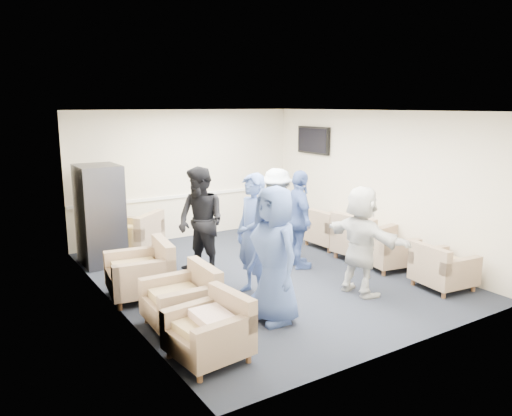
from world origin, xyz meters
TOP-DOWN VIEW (x-y plane):
  - floor at (0.00, 0.00)m, footprint 6.00×6.00m
  - ceiling at (0.00, 0.00)m, footprint 6.00×6.00m
  - back_wall at (0.00, 3.00)m, footprint 5.00×0.02m
  - front_wall at (0.00, -3.00)m, footprint 5.00×0.02m
  - left_wall at (-2.50, 0.00)m, footprint 0.02×6.00m
  - right_wall at (2.50, 0.00)m, footprint 0.02×6.00m
  - chair_rail at (0.00, 2.98)m, footprint 4.98×0.04m
  - tv at (2.44, 1.80)m, footprint 0.10×1.00m
  - armchair_left_near at (-2.03, -2.03)m, footprint 0.86×0.86m
  - armchair_left_mid at (-1.93, -1.08)m, footprint 0.85×0.85m
  - armchair_left_far at (-2.03, 0.16)m, footprint 1.00×1.00m
  - armchair_right_near at (1.95, -1.98)m, footprint 0.84×0.84m
  - armchair_right_midnear at (1.97, -0.83)m, footprint 0.90×0.90m
  - armchair_right_midfar at (2.02, -0.23)m, footprint 1.06×1.06m
  - armchair_right_far at (2.02, 0.75)m, footprint 0.85×0.85m
  - armchair_corner at (-1.44, 2.20)m, footprint 1.25×1.25m
  - vending_machine at (-2.09, 2.10)m, footprint 0.72×0.84m
  - backpack at (-1.53, -0.53)m, footprint 0.34×0.30m
  - pillow at (-2.04, -2.03)m, footprint 0.37×0.48m
  - person_front_left at (-0.88, -1.56)m, footprint 0.59×0.90m
  - person_mid_left at (-0.61, -0.60)m, footprint 0.46×0.68m
  - person_back_left at (-0.88, 0.57)m, footprint 0.93×1.05m
  - person_back_right at (0.70, 0.66)m, footprint 0.99×1.24m
  - person_mid_right at (0.74, 0.03)m, footprint 0.72×1.08m
  - person_front_right at (0.75, -1.45)m, footprint 0.60×1.56m

SIDE VIEW (x-z plane):
  - floor at x=0.00m, z-range 0.00..0.00m
  - backpack at x=-1.53m, z-range 0.01..0.50m
  - armchair_right_near at x=1.95m, z-range 0.00..0.61m
  - armchair_right_midnear at x=1.97m, z-range 0.00..0.62m
  - armchair_left_near at x=-2.03m, z-range 0.00..0.63m
  - armchair_right_far at x=2.02m, z-range 0.00..0.65m
  - armchair_left_mid at x=-1.93m, z-range 0.00..0.66m
  - armchair_left_far at x=-2.03m, z-range 0.00..0.71m
  - armchair_corner at x=-1.44m, z-range 0.00..0.71m
  - armchair_right_midfar at x=2.02m, z-range 0.00..0.74m
  - pillow at x=-2.04m, z-range 0.41..0.55m
  - person_front_right at x=0.75m, z-range 0.00..1.65m
  - person_back_right at x=0.70m, z-range 0.00..1.68m
  - person_mid_right at x=0.74m, z-range 0.00..1.71m
  - vending_machine at x=-2.09m, z-range 0.00..1.78m
  - chair_rail at x=0.00m, z-range 0.87..0.93m
  - person_front_left at x=-0.88m, z-range 0.00..1.81m
  - person_back_left at x=-0.88m, z-range 0.00..1.82m
  - person_mid_left at x=-0.61m, z-range 0.00..1.83m
  - back_wall at x=0.00m, z-range 0.00..2.70m
  - front_wall at x=0.00m, z-range 0.00..2.70m
  - left_wall at x=-2.50m, z-range 0.00..2.70m
  - right_wall at x=2.50m, z-range 0.00..2.70m
  - tv at x=2.44m, z-range 1.76..2.34m
  - ceiling at x=0.00m, z-range 2.70..2.70m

